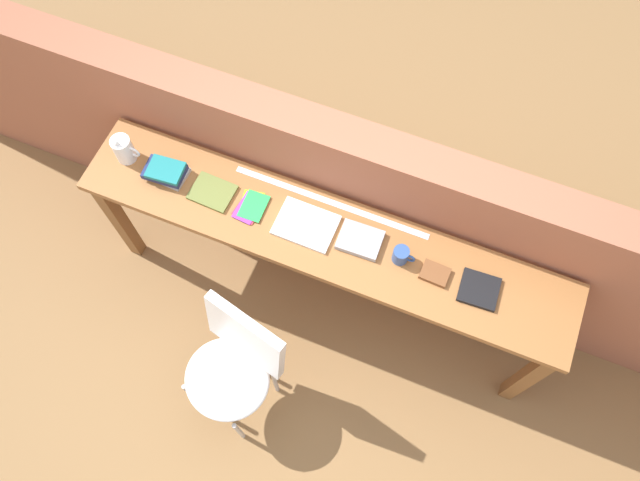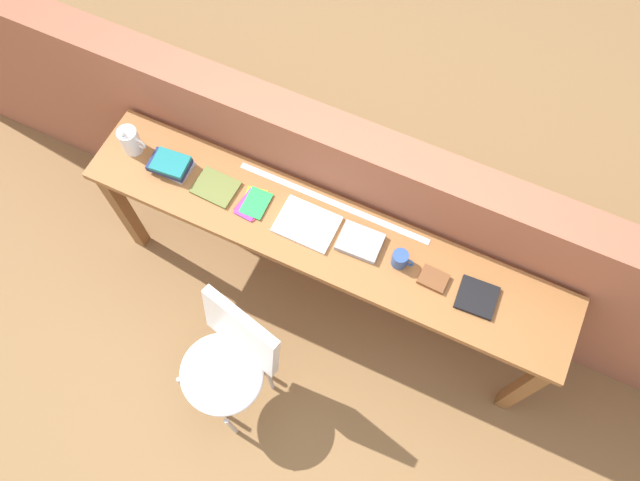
% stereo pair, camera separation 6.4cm
% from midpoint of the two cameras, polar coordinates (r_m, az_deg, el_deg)
% --- Properties ---
extents(ground_plane, '(40.00, 40.00, 0.00)m').
position_cam_midpoint_polar(ground_plane, '(3.75, -1.95, -8.91)').
color(ground_plane, olive).
extents(brick_wall_back, '(6.00, 0.20, 1.26)m').
position_cam_midpoint_polar(brick_wall_back, '(3.38, 1.95, 3.70)').
color(brick_wall_back, '#9E5B42').
rests_on(brick_wall_back, ground).
extents(sideboard, '(2.50, 0.44, 0.88)m').
position_cam_midpoint_polar(sideboard, '(3.14, -0.24, -0.43)').
color(sideboard, '#996033').
rests_on(sideboard, ground).
extents(chair_white_moulded, '(0.53, 0.54, 0.89)m').
position_cam_midpoint_polar(chair_white_moulded, '(3.20, -8.46, -11.16)').
color(chair_white_moulded, white).
rests_on(chair_white_moulded, ground).
extents(pitcher_white, '(0.14, 0.10, 0.18)m').
position_cam_midpoint_polar(pitcher_white, '(3.30, -18.03, 7.93)').
color(pitcher_white, white).
rests_on(pitcher_white, sideboard).
extents(book_stack_leftmost, '(0.21, 0.16, 0.08)m').
position_cam_midpoint_polar(book_stack_leftmost, '(3.22, -14.45, 6.10)').
color(book_stack_leftmost, '#9E9EA3').
rests_on(book_stack_leftmost, sideboard).
extents(magazine_cycling, '(0.22, 0.17, 0.02)m').
position_cam_midpoint_polar(magazine_cycling, '(3.15, -10.38, 4.36)').
color(magazine_cycling, olive).
rests_on(magazine_cycling, sideboard).
extents(pamphlet_pile_colourful, '(0.15, 0.19, 0.01)m').
position_cam_midpoint_polar(pamphlet_pile_colourful, '(3.09, -6.93, 3.09)').
color(pamphlet_pile_colourful, yellow).
rests_on(pamphlet_pile_colourful, sideboard).
extents(book_open_centre, '(0.29, 0.22, 0.02)m').
position_cam_midpoint_polar(book_open_centre, '(3.02, -1.90, 1.43)').
color(book_open_centre, white).
rests_on(book_open_centre, sideboard).
extents(book_grey_hardcover, '(0.21, 0.17, 0.03)m').
position_cam_midpoint_polar(book_grey_hardcover, '(2.98, 3.07, 0.04)').
color(book_grey_hardcover, '#9E9EA3').
rests_on(book_grey_hardcover, sideboard).
extents(mug, '(0.11, 0.08, 0.09)m').
position_cam_midpoint_polar(mug, '(2.93, 6.82, -1.36)').
color(mug, '#2D4C8C').
rests_on(mug, sideboard).
extents(leather_journal_brown, '(0.13, 0.10, 0.02)m').
position_cam_midpoint_polar(leather_journal_brown, '(2.96, 9.85, -3.00)').
color(leather_journal_brown, brown).
rests_on(leather_journal_brown, sideboard).
extents(book_repair_rightmost, '(0.19, 0.18, 0.02)m').
position_cam_midpoint_polar(book_repair_rightmost, '(2.97, 13.75, -4.39)').
color(book_repair_rightmost, black).
rests_on(book_repair_rightmost, sideboard).
extents(ruler_metal_back_edge, '(1.02, 0.03, 0.00)m').
position_cam_midpoint_polar(ruler_metal_back_edge, '(3.08, 0.38, 3.51)').
color(ruler_metal_back_edge, silver).
rests_on(ruler_metal_back_edge, sideboard).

